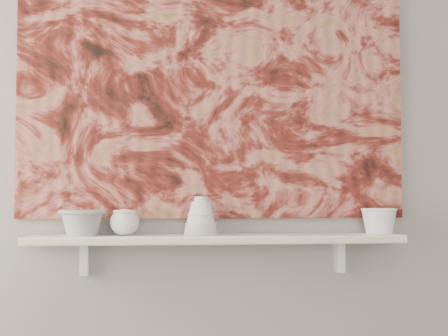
{
  "coord_description": "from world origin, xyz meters",
  "views": [
    {
      "loc": [
        -0.22,
        -0.82,
        1.06
      ],
      "look_at": [
        0.03,
        1.49,
        1.18
      ],
      "focal_mm": 50.0,
      "sensor_mm": 36.0,
      "label": 1
    }
  ],
  "objects": [
    {
      "name": "painting",
      "position": [
        0.0,
        1.59,
        1.54
      ],
      "size": [
        1.5,
        0.02,
        1.1
      ],
      "primitive_type": "cube",
      "color": "maroon",
      "rests_on": "wall_back"
    },
    {
      "name": "shelf_stripe",
      "position": [
        0.0,
        1.41,
        0.92
      ],
      "size": [
        1.4,
        0.01,
        0.02
      ],
      "primitive_type": "cube",
      "color": "beige",
      "rests_on": "shelf"
    },
    {
      "name": "cup_cream",
      "position": [
        -0.34,
        1.51,
        0.98
      ],
      "size": [
        0.13,
        0.13,
        0.1
      ],
      "primitive_type": null,
      "rotation": [
        0.0,
        0.0,
        0.29
      ],
      "color": "beige",
      "rests_on": "shelf"
    },
    {
      "name": "shelf",
      "position": [
        0.0,
        1.51,
        0.92
      ],
      "size": [
        1.4,
        0.18,
        0.03
      ],
      "primitive_type": "cube",
      "color": "silver",
      "rests_on": "wall_back"
    },
    {
      "name": "house_motif",
      "position": [
        0.45,
        1.57,
        1.23
      ],
      "size": [
        0.09,
        0.0,
        0.08
      ],
      "primitive_type": "cube",
      "color": "black",
      "rests_on": "painting"
    },
    {
      "name": "bell_vessel",
      "position": [
        -0.06,
        1.51,
        1.0
      ],
      "size": [
        0.14,
        0.14,
        0.14
      ],
      "primitive_type": null,
      "rotation": [
        0.0,
        0.0,
        -0.09
      ],
      "color": "silver",
      "rests_on": "shelf"
    },
    {
      "name": "bowl_white",
      "position": [
        0.63,
        1.51,
        0.98
      ],
      "size": [
        0.16,
        0.16,
        0.1
      ],
      "primitive_type": null,
      "rotation": [
        0.0,
        0.0,
        -0.14
      ],
      "color": "white",
      "rests_on": "shelf"
    },
    {
      "name": "bracket_right",
      "position": [
        0.49,
        1.57,
        0.84
      ],
      "size": [
        0.03,
        0.06,
        0.12
      ],
      "primitive_type": "cube",
      "color": "silver",
      "rests_on": "wall_back"
    },
    {
      "name": "bracket_left",
      "position": [
        -0.49,
        1.57,
        0.84
      ],
      "size": [
        0.03,
        0.06,
        0.12
      ],
      "primitive_type": "cube",
      "color": "silver",
      "rests_on": "wall_back"
    },
    {
      "name": "bowl_grey",
      "position": [
        -0.49,
        1.51,
        0.98
      ],
      "size": [
        0.21,
        0.21,
        0.1
      ],
      "primitive_type": null,
      "rotation": [
        0.0,
        0.0,
        0.26
      ],
      "color": "gray",
      "rests_on": "shelf"
    },
    {
      "name": "wall_back",
      "position": [
        0.0,
        1.6,
        1.35
      ],
      "size": [
        3.6,
        0.0,
        3.6
      ],
      "primitive_type": "plane",
      "rotation": [
        1.57,
        0.0,
        0.0
      ],
      "color": "gray",
      "rests_on": "floor"
    }
  ]
}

